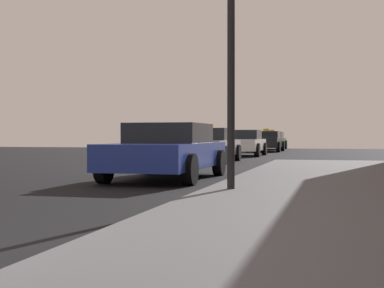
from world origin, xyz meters
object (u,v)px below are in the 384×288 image
(car_green, at_px, (272,140))
(street_lamp, at_px, (231,10))
(car_blue, at_px, (167,151))
(car_black, at_px, (266,141))
(car_silver, at_px, (208,145))
(car_white, at_px, (243,143))

(car_green, bearing_deg, street_lamp, 95.18)
(car_blue, height_order, car_black, car_black)
(car_blue, bearing_deg, car_silver, -83.60)
(car_blue, bearing_deg, car_white, -87.39)
(street_lamp, relative_size, car_blue, 0.91)
(street_lamp, xyz_separation_m, car_green, (-2.91, 32.10, -2.31))
(car_silver, height_order, car_green, same)
(street_lamp, xyz_separation_m, car_silver, (-3.02, 11.58, -2.31))
(car_blue, bearing_deg, car_green, -88.41)
(car_white, bearing_deg, car_blue, 92.61)
(car_silver, distance_m, car_white, 6.81)
(car_silver, xyz_separation_m, car_green, (0.11, 20.52, 0.00))
(car_blue, relative_size, car_white, 1.09)
(street_lamp, relative_size, car_green, 0.90)
(street_lamp, distance_m, car_white, 18.74)
(car_silver, height_order, car_black, same)
(car_blue, relative_size, car_silver, 1.05)
(street_lamp, bearing_deg, car_silver, 104.64)
(car_silver, distance_m, car_black, 14.50)
(car_silver, distance_m, car_green, 20.52)
(street_lamp, bearing_deg, car_white, 98.64)
(car_black, height_order, car_green, same)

